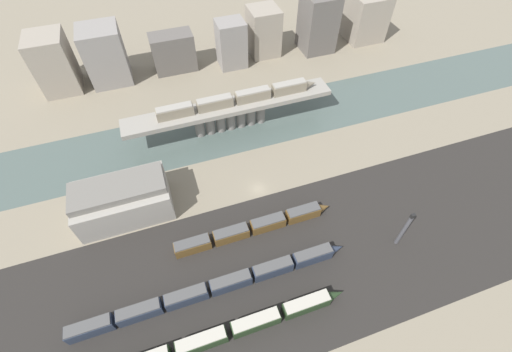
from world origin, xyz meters
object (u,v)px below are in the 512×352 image
(train_yard_mid, at_px, (214,288))
(train_yard_far, at_px, (254,227))
(warehouse_building, at_px, (123,200))
(train_on_bridge, at_px, (239,98))
(signal_tower, at_px, (404,230))
(train_yard_near, at_px, (208,340))

(train_yard_mid, xyz_separation_m, train_yard_far, (13.90, 12.17, -0.15))
(warehouse_building, bearing_deg, train_on_bridge, 30.74)
(train_on_bridge, distance_m, train_yard_far, 42.14)
(train_on_bridge, bearing_deg, signal_tower, -65.87)
(train_yard_near, height_order, warehouse_building, warehouse_building)
(train_yard_mid, xyz_separation_m, signal_tower, (46.99, -2.74, 4.47))
(train_yard_far, distance_m, signal_tower, 36.60)
(train_on_bridge, xyz_separation_m, warehouse_building, (-38.95, -23.16, -6.03))
(train_on_bridge, xyz_separation_m, train_yard_far, (-8.44, -40.15, -9.65))
(train_yard_near, xyz_separation_m, signal_tower, (50.89, 7.48, 4.48))
(train_on_bridge, relative_size, train_yard_far, 1.24)
(train_yard_near, relative_size, signal_tower, 4.78)
(train_on_bridge, bearing_deg, train_yard_near, -112.75)
(train_on_bridge, relative_size, train_yard_mid, 0.81)
(train_yard_mid, bearing_deg, train_on_bridge, 66.89)
(warehouse_building, bearing_deg, train_yard_mid, -60.33)
(train_on_bridge, bearing_deg, warehouse_building, -149.26)
(train_yard_mid, xyz_separation_m, warehouse_building, (-16.61, 29.16, 3.46))
(train_yard_near, relative_size, train_yard_far, 1.47)
(train_on_bridge, distance_m, train_yard_mid, 57.67)
(warehouse_building, distance_m, signal_tower, 71.16)
(train_yard_mid, bearing_deg, warehouse_building, 119.67)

